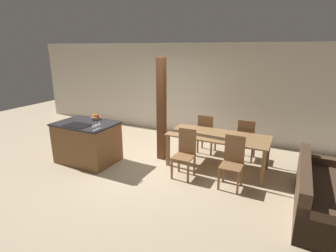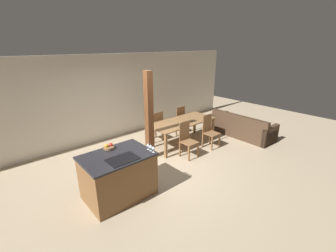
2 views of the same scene
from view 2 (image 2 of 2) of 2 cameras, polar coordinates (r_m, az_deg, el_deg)
ground_plane at (r=5.80m, az=-3.22°, el=-10.73°), size 16.00×16.00×0.00m
wall_back at (r=7.42m, az=-16.13°, el=6.70°), size 11.20×0.08×2.70m
kitchen_island at (r=4.74m, az=-12.49°, el=-12.19°), size 1.35×0.95×0.95m
fruit_bowl at (r=4.77m, az=-14.82°, el=-5.13°), size 0.22×0.22×0.12m
wine_glass_near at (r=4.45m, az=-3.73°, el=-5.46°), size 0.07×0.07×0.14m
wine_glass_middle at (r=4.51m, az=-4.41°, el=-5.10°), size 0.07×0.07×0.14m
wine_glass_far at (r=4.57m, az=-5.07°, el=-4.75°), size 0.07×0.07×0.14m
dining_table at (r=6.92m, az=3.64°, el=0.60°), size 2.16×0.93×0.75m
dining_chair_near_left at (r=6.21m, az=4.84°, el=-3.31°), size 0.40×0.40×0.99m
dining_chair_near_right at (r=6.89m, az=10.49°, el=-1.15°), size 0.40×0.40×0.99m
dining_chair_far_left at (r=7.15m, az=-3.02°, el=-0.05°), size 0.40×0.40×0.99m
dining_chair_far_right at (r=7.75m, az=2.62°, el=1.58°), size 0.40×0.40×0.99m
couch at (r=8.03m, az=18.34°, el=-0.53°), size 0.84×2.05×0.80m
timber_post at (r=5.86m, az=-4.83°, el=2.30°), size 0.17×0.17×2.37m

